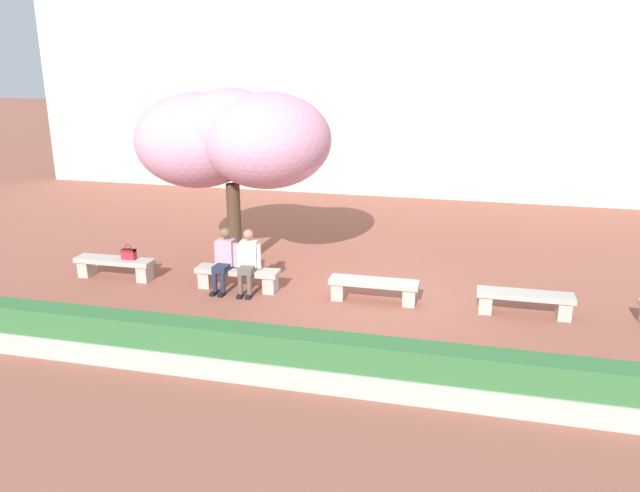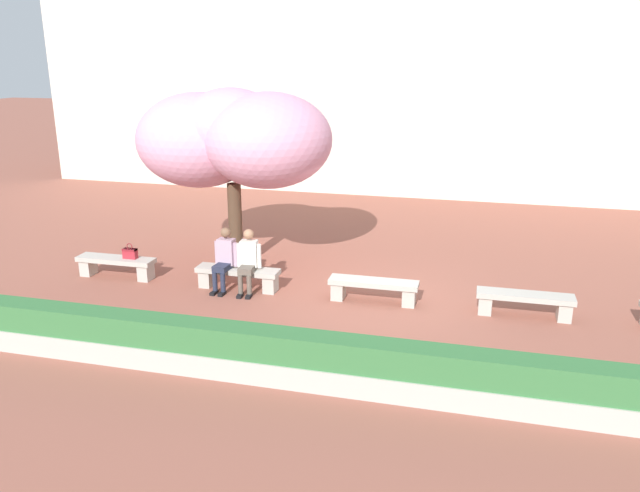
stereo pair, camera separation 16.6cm
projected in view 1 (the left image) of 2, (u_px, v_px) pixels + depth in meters
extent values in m
plane|color=#8E5142|center=(373.00, 301.00, 12.27)|extent=(100.00, 100.00, 0.00)
cube|color=beige|center=(429.00, 64.00, 21.67)|extent=(28.00, 4.00, 8.67)
cube|color=#ADA89E|center=(114.00, 261.00, 13.43)|extent=(1.74, 0.43, 0.10)
cube|color=#ADA89E|center=(87.00, 268.00, 13.65)|extent=(0.24, 0.34, 0.35)
cube|color=#ADA89E|center=(145.00, 273.00, 13.34)|extent=(0.24, 0.34, 0.35)
cube|color=#ADA89E|center=(238.00, 271.00, 12.79)|extent=(1.74, 0.43, 0.10)
cube|color=#ADA89E|center=(206.00, 279.00, 13.01)|extent=(0.24, 0.34, 0.35)
cube|color=#ADA89E|center=(270.00, 284.00, 12.70)|extent=(0.24, 0.34, 0.35)
cube|color=#ADA89E|center=(374.00, 282.00, 12.15)|extent=(1.74, 0.43, 0.10)
cube|color=#ADA89E|center=(339.00, 290.00, 12.37)|extent=(0.24, 0.34, 0.35)
cube|color=#ADA89E|center=(409.00, 296.00, 12.06)|extent=(0.24, 0.34, 0.35)
cube|color=#ADA89E|center=(525.00, 295.00, 11.51)|extent=(1.74, 0.43, 0.10)
cube|color=#ADA89E|center=(485.00, 303.00, 11.73)|extent=(0.24, 0.34, 0.35)
cube|color=#ADA89E|center=(564.00, 310.00, 11.42)|extent=(0.24, 0.34, 0.35)
cube|color=black|center=(214.00, 293.00, 12.60)|extent=(0.11, 0.23, 0.06)
cylinder|color=#23283D|center=(215.00, 283.00, 12.59)|extent=(0.10, 0.10, 0.42)
cube|color=black|center=(222.00, 294.00, 12.55)|extent=(0.11, 0.23, 0.06)
cylinder|color=#23283D|center=(223.00, 284.00, 12.54)|extent=(0.10, 0.10, 0.42)
cube|color=#23283D|center=(222.00, 268.00, 12.65)|extent=(0.30, 0.42, 0.12)
cube|color=#B293A8|center=(226.00, 252.00, 12.77)|extent=(0.35, 0.24, 0.54)
sphere|color=brown|center=(225.00, 233.00, 12.65)|extent=(0.21, 0.21, 0.21)
cylinder|color=#B293A8|center=(217.00, 253.00, 12.82)|extent=(0.09, 0.09, 0.50)
cylinder|color=#B293A8|center=(235.00, 255.00, 12.70)|extent=(0.09, 0.09, 0.50)
cube|color=black|center=(240.00, 296.00, 12.46)|extent=(0.12, 0.23, 0.06)
cylinder|color=brown|center=(240.00, 285.00, 12.45)|extent=(0.10, 0.10, 0.42)
cube|color=black|center=(249.00, 297.00, 12.43)|extent=(0.12, 0.23, 0.06)
cylinder|color=brown|center=(249.00, 286.00, 12.43)|extent=(0.10, 0.10, 0.42)
cube|color=brown|center=(247.00, 270.00, 12.53)|extent=(0.32, 0.42, 0.12)
cube|color=silver|center=(249.00, 254.00, 12.66)|extent=(0.36, 0.25, 0.54)
sphere|color=#A37556|center=(248.00, 234.00, 12.54)|extent=(0.21, 0.21, 0.21)
cylinder|color=silver|center=(239.00, 255.00, 12.68)|extent=(0.09, 0.09, 0.50)
cylinder|color=silver|center=(259.00, 256.00, 12.62)|extent=(0.09, 0.09, 0.50)
cube|color=#A3232D|center=(129.00, 254.00, 13.33)|extent=(0.30, 0.14, 0.22)
cube|color=maroon|center=(128.00, 250.00, 13.30)|extent=(0.30, 0.15, 0.04)
torus|color=maroon|center=(128.00, 247.00, 13.29)|extent=(0.14, 0.02, 0.14)
cylinder|color=#473323|center=(234.00, 227.00, 13.88)|extent=(0.30, 0.30, 1.95)
ellipsoid|color=pink|center=(230.00, 129.00, 13.25)|extent=(2.29, 2.03, 1.72)
ellipsoid|color=pink|center=(198.00, 140.00, 13.70)|extent=(2.77, 2.67, 2.08)
ellipsoid|color=pink|center=(268.00, 140.00, 13.08)|extent=(2.67, 2.94, 2.00)
cube|color=#ADA89E|center=(337.00, 376.00, 9.05)|extent=(16.15, 0.50, 0.36)
cube|color=#336B38|center=(337.00, 351.00, 8.93)|extent=(16.05, 0.44, 0.44)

